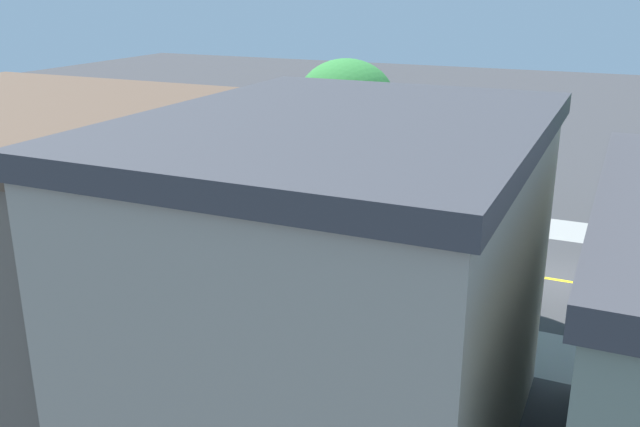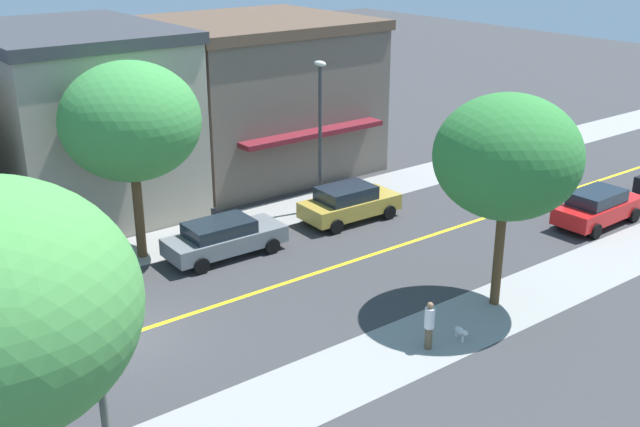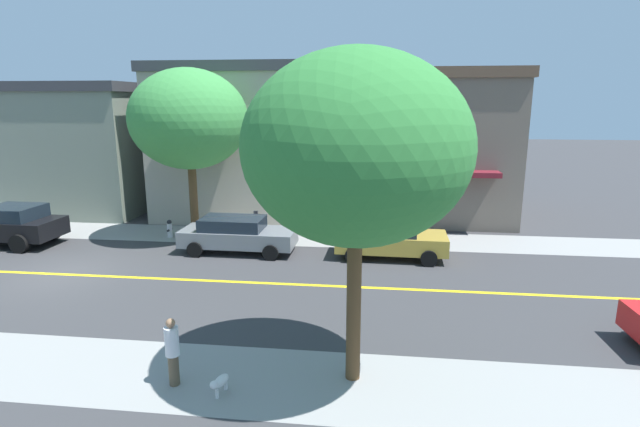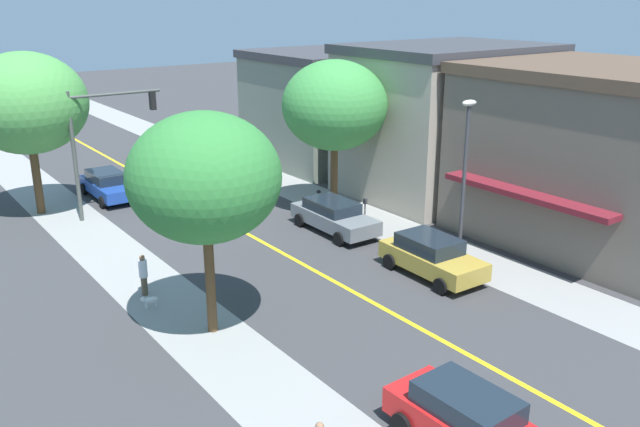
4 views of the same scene
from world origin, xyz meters
name	(u,v)px [view 2 (image 2 of 4)]	position (x,y,z in m)	size (l,w,h in m)	color
ground_plane	(124,336)	(0.00, 0.00, 0.00)	(140.00, 140.00, 0.00)	#38383A
sidewalk_left	(58,272)	(-6.00, 0.00, 0.00)	(2.92, 126.00, 0.01)	gray
road_centerline_stripe	(124,336)	(0.00, 0.00, 0.00)	(0.20, 126.00, 0.00)	yellow
brick_apartment_block	(76,118)	(-12.70, 3.72, 4.06)	(10.67, 8.07, 8.09)	#A39989
tan_rowhouse	(254,94)	(-12.69, 13.19, 3.89)	(10.57, 10.69, 7.75)	#665B51
street_tree_left_near	(507,157)	(5.65, 11.08, 5.25)	(4.79, 4.79, 7.30)	brown
street_tree_right_corner	(131,122)	(-5.41, 3.17, 5.41)	(5.21, 5.21, 7.64)	brown
fire_hydrant	(114,255)	(-5.31, 1.97, 0.41)	(0.44, 0.24, 0.84)	silver
parking_meter	(214,220)	(-4.97, 6.19, 0.95)	(0.12, 0.18, 1.45)	#4C4C51
traffic_light_mast	(69,286)	(4.24, -2.85, 4.27)	(4.62, 0.32, 6.34)	#474C47
street_lamp	(320,121)	(-5.28, 11.87, 4.16)	(0.70, 0.36, 6.77)	#38383D
red_sedan_right_curb	(598,207)	(3.45, 20.27, 0.82)	(2.06, 4.55, 1.57)	red
gold_sedan_left_curb	(349,203)	(-3.47, 12.08, 0.82)	(2.20, 4.45, 1.58)	#B29338
grey_sedan_left_curb	(224,237)	(-3.45, 5.75, 0.78)	(2.11, 4.78, 1.48)	slate
pedestrian_white_shirt	(429,324)	(6.41, 7.13, 0.84)	(0.31, 0.31, 1.59)	brown
small_dog	(461,332)	(6.69, 8.27, 0.31)	(0.63, 0.34, 0.47)	silver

